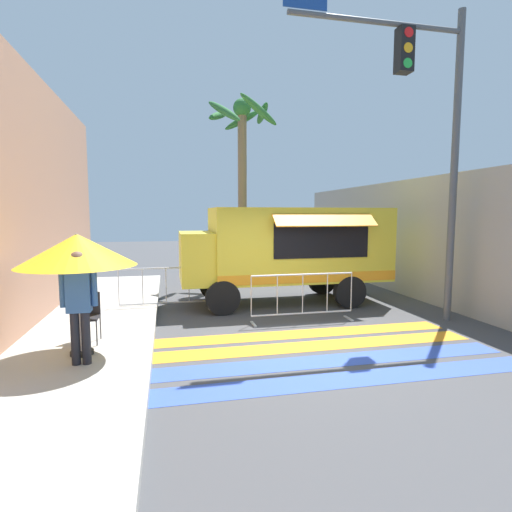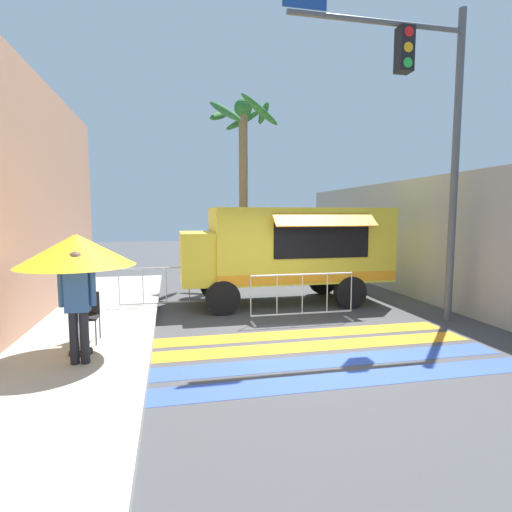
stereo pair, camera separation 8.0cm
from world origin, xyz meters
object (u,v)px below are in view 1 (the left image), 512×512
folding_chair (87,313)px  food_truck (283,247)px  vendor_person (79,301)px  barricade_front (303,298)px  barricade_side (166,289)px  patio_umbrella (77,251)px  palm_tree (242,151)px  traffic_signal_pole (428,115)px

folding_chair → food_truck: bearing=16.6°
vendor_person → barricade_front: (4.22, 2.08, -0.58)m
food_truck → vendor_person: 5.94m
food_truck → barricade_side: bearing=-176.3°
folding_chair → barricade_front: barricade_front is taller
food_truck → patio_umbrella: food_truck is taller
barricade_front → palm_tree: size_ratio=0.38×
traffic_signal_pole → palm_tree: size_ratio=1.08×
traffic_signal_pole → barricade_front: size_ratio=2.85×
palm_tree → barricade_front: bearing=-85.2°
barricade_front → palm_tree: 6.47m
barricade_side → patio_umbrella: bearing=-111.3°
food_truck → traffic_signal_pole: traffic_signal_pole is taller
folding_chair → palm_tree: size_ratio=0.14×
vendor_person → barricade_front: size_ratio=0.72×
patio_umbrella → barricade_front: (4.31, 1.63, -1.29)m
food_truck → folding_chair: food_truck is taller
barricade_front → barricade_side: size_ratio=1.04×
barricade_side → folding_chair: bearing=-116.7°
barricade_side → traffic_signal_pole: bearing=-22.5°
barricade_side → palm_tree: 5.77m
traffic_signal_pole → patio_umbrella: bearing=-171.0°
vendor_person → folding_chair: bearing=88.8°
barricade_front → barricade_side: same height
food_truck → vendor_person: food_truck is taller
patio_umbrella → folding_chair: patio_umbrella is taller
folding_chair → palm_tree: palm_tree is taller
food_truck → barricade_side: food_truck is taller
food_truck → palm_tree: bearing=99.8°
folding_chair → traffic_signal_pole: bearing=-13.2°
patio_umbrella → palm_tree: bearing=60.0°
vendor_person → barricade_front: bearing=19.1°
folding_chair → barricade_side: (1.36, 2.71, -0.13)m
barricade_front → traffic_signal_pole: bearing=-11.7°
food_truck → patio_umbrella: 5.71m
folding_chair → vendor_person: (0.12, -1.14, 0.45)m
traffic_signal_pole → palm_tree: (-3.01, 5.63, -0.01)m
food_truck → traffic_signal_pole: bearing=-45.4°
patio_umbrella → palm_tree: 8.21m
traffic_signal_pole → barricade_front: 4.77m
patio_umbrella → food_truck: bearing=39.1°
traffic_signal_pole → patio_umbrella: 7.48m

